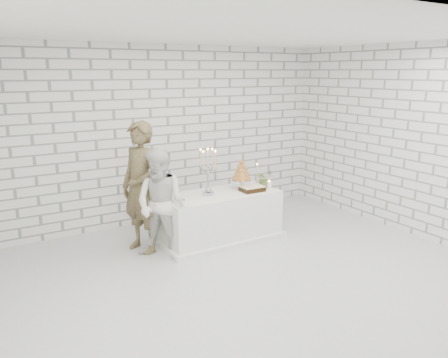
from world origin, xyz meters
TOP-DOWN VIEW (x-y plane):
  - ground at (0.00, 0.00)m, footprint 6.00×5.00m
  - ceiling at (0.00, 0.00)m, footprint 6.00×5.00m
  - wall_back at (0.00, 2.50)m, footprint 6.00×0.01m
  - wall_front at (0.00, -2.50)m, footprint 6.00×0.01m
  - wall_right at (3.00, 0.00)m, footprint 0.01×5.00m
  - cake_table at (0.23, 1.13)m, footprint 1.80×0.80m
  - groom at (-0.95, 1.36)m, footprint 0.68×0.81m
  - bride at (-0.81, 0.97)m, footprint 0.94×0.96m
  - candelabra at (0.02, 1.14)m, footprint 0.36×0.36m
  - croquembouche at (0.65, 1.19)m, footprint 0.37×0.37m
  - chocolate_cake at (0.71, 0.98)m, footprint 0.35×0.26m
  - pillar_candle at (1.02, 0.96)m, footprint 0.09×0.09m
  - extra_taper at (1.05, 1.33)m, footprint 0.08×0.08m
  - flowers at (1.01, 1.07)m, footprint 0.30×0.27m

SIDE VIEW (x-z plane):
  - ground at x=0.00m, z-range -0.01..0.01m
  - cake_table at x=0.23m, z-range 0.00..0.75m
  - bride at x=-0.81m, z-range 0.00..1.55m
  - chocolate_cake at x=0.71m, z-range 0.75..0.83m
  - pillar_candle at x=1.02m, z-range 0.75..0.87m
  - flowers at x=1.01m, z-range 0.75..1.04m
  - extra_taper at x=1.05m, z-range 0.75..1.07m
  - groom at x=-0.95m, z-range 0.00..1.90m
  - croquembouche at x=0.65m, z-range 0.75..1.23m
  - candelabra at x=0.02m, z-range 0.75..1.46m
  - wall_back at x=0.00m, z-range 0.00..3.00m
  - wall_front at x=0.00m, z-range 0.00..3.00m
  - wall_right at x=3.00m, z-range 0.00..3.00m
  - ceiling at x=0.00m, z-range 3.00..3.00m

